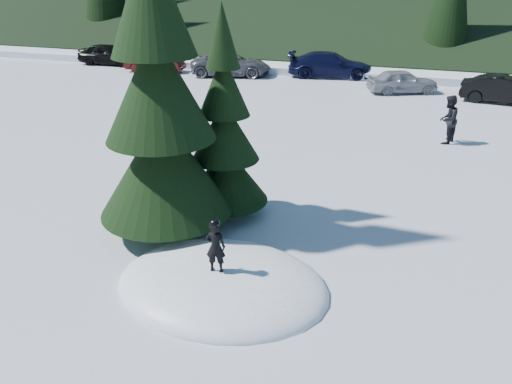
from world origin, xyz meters
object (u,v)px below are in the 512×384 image
(spruce_short, at_px, (225,138))
(car_1, at_px, (155,62))
(spruce_tall, at_px, (159,100))
(car_2, at_px, (231,65))
(car_0, at_px, (108,54))
(car_4, at_px, (402,81))
(child_skier, at_px, (216,247))
(adult_0, at_px, (448,120))
(car_3, at_px, (331,65))
(car_5, at_px, (504,90))

(spruce_short, height_order, car_1, spruce_short)
(spruce_tall, height_order, car_2, spruce_tall)
(spruce_tall, xyz_separation_m, car_0, (-15.30, 19.99, -2.61))
(car_4, bearing_deg, child_skier, 149.43)
(child_skier, bearing_deg, car_1, -68.32)
(spruce_tall, bearing_deg, car_4, 76.19)
(adult_0, relative_size, car_4, 0.50)
(spruce_tall, bearing_deg, car_0, 127.42)
(car_3, relative_size, car_4, 1.41)
(car_2, xyz_separation_m, car_3, (5.86, 1.56, 0.07))
(spruce_tall, bearing_deg, car_1, 120.41)
(car_0, xyz_separation_m, car_5, (24.50, -2.93, -0.05))
(child_skier, height_order, car_5, child_skier)
(spruce_tall, xyz_separation_m, spruce_short, (1.00, 1.40, -1.22))
(car_3, distance_m, car_5, 9.96)
(adult_0, distance_m, car_2, 15.69)
(car_0, bearing_deg, car_1, -108.76)
(car_3, xyz_separation_m, car_4, (4.44, -2.94, -0.12))
(child_skier, bearing_deg, car_3, -95.11)
(spruce_short, relative_size, car_4, 1.48)
(spruce_tall, relative_size, car_0, 2.07)
(spruce_short, height_order, car_3, spruce_short)
(spruce_tall, distance_m, car_0, 25.31)
(spruce_tall, relative_size, car_4, 2.38)
(spruce_tall, xyz_separation_m, car_2, (-5.93, 19.12, -2.65))
(car_1, relative_size, car_4, 1.04)
(child_skier, xyz_separation_m, car_4, (2.20, 19.70, -0.40))
(spruce_short, relative_size, car_0, 1.29)
(car_2, bearing_deg, car_4, -112.53)
(adult_0, xyz_separation_m, car_2, (-12.48, 9.51, -0.23))
(car_1, relative_size, car_3, 0.74)
(spruce_tall, height_order, child_skier, spruce_tall)
(spruce_tall, bearing_deg, car_3, 90.22)
(car_0, bearing_deg, car_5, -99.78)
(spruce_short, height_order, car_4, spruce_short)
(spruce_tall, xyz_separation_m, car_1, (-11.03, 18.78, -2.70))
(car_3, bearing_deg, child_skier, 175.64)
(car_0, relative_size, car_1, 1.11)
(car_5, bearing_deg, car_3, 76.07)
(car_2, bearing_deg, spruce_short, -173.50)
(car_0, xyz_separation_m, car_4, (19.65, -2.25, -0.09))
(car_2, height_order, car_3, car_3)
(car_4, distance_m, car_5, 4.89)
(spruce_tall, relative_size, spruce_short, 1.60)
(car_3, bearing_deg, adult_0, -159.09)
(car_2, relative_size, car_3, 0.95)
(car_1, xyz_separation_m, car_5, (20.23, -1.72, 0.04))
(spruce_tall, relative_size, car_5, 2.16)
(car_3, distance_m, car_4, 5.32)
(adult_0, relative_size, car_1, 0.48)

